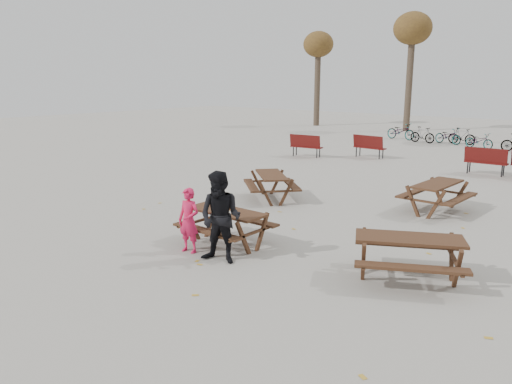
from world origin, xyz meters
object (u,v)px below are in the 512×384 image
Objects in this scene: picnic_table_north at (271,187)px; picnic_table_far at (437,198)px; picnic_table_east at (408,259)px; soda_bottle at (219,208)px; food_tray at (227,212)px; adult at (221,218)px; child at (189,220)px; main_picnic_table at (226,219)px.

picnic_table_north is 4.62m from picnic_table_far.
picnic_table_far is at bearing 77.08° from picnic_table_east.
picnic_table_east reaches higher than picnic_table_north.
soda_bottle reaches higher than picnic_table_north.
adult is at bearing -56.33° from food_tray.
picnic_table_east is at bearing 12.34° from soda_bottle.
picnic_table_north is at bearing 113.68° from soda_bottle.
food_tray is 0.10× the size of picnic_table_far.
adult is (0.91, -0.01, 0.23)m from child.
child reaches higher than picnic_table_far.
picnic_table_far is at bearing 58.34° from adult.
picnic_table_east is 5.14m from picnic_table_far.
child reaches higher than picnic_table_east.
main_picnic_table is 6.14m from picnic_table_far.
food_tray is 0.10× the size of picnic_table_north.
soda_bottle is at bearing 164.34° from picnic_table_east.
soda_bottle is 0.13× the size of child.
picnic_table_east is at bearing 12.64° from food_tray.
soda_bottle is at bearing -97.70° from main_picnic_table.
picnic_table_far is (2.50, 5.80, -0.45)m from soda_bottle.
main_picnic_table and picnic_table_north have the same top height.
picnic_table_far is at bearing 68.37° from food_tray.
picnic_table_far is (2.29, 5.77, -0.39)m from food_tray.
child is at bearing 159.21° from picnic_table_far.
child is 0.75× the size of adult.
main_picnic_table is 4.28m from picnic_table_north.
picnic_table_north is (-2.43, 4.69, -0.52)m from adult.
picnic_table_east is (3.62, 0.81, -0.39)m from food_tray.
adult reaches higher than food_tray.
food_tray is 6.22m from picnic_table_far.
picnic_table_east is 1.00× the size of picnic_table_far.
adult is 6.71m from picnic_table_far.
adult is (0.65, -0.64, 0.06)m from soda_bottle.
child is 4.94m from picnic_table_north.
picnic_table_far is (4.28, 1.74, 0.01)m from picnic_table_north.
main_picnic_table is at bearing 82.30° from soda_bottle.
picnic_table_north is (-1.78, 4.06, -0.46)m from soda_bottle.
adult reaches higher than soda_bottle.
food_tray is 4.52m from picnic_table_north.
picnic_table_east is 6.47m from picnic_table_north.
picnic_table_east is (3.18, 1.48, -0.50)m from adult.
soda_bottle is at bearing -24.24° from picnic_table_north.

